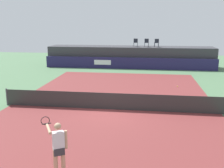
# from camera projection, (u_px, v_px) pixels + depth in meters

# --- Properties ---
(ground_plane) EXTENTS (48.00, 48.00, 0.00)m
(ground_plane) POSITION_uv_depth(u_px,v_px,m) (117.00, 95.00, 17.88)
(ground_plane) COLOR #4C704C
(court_inner) EXTENTS (12.00, 22.00, 0.00)m
(court_inner) POSITION_uv_depth(u_px,v_px,m) (111.00, 109.00, 14.99)
(court_inner) COLOR maroon
(court_inner) RESTS_ON ground
(sponsor_wall) EXTENTS (18.00, 0.22, 1.20)m
(sponsor_wall) POSITION_uv_depth(u_px,v_px,m) (129.00, 63.00, 27.88)
(sponsor_wall) COLOR #231E4C
(sponsor_wall) RESTS_ON ground
(spectator_platform) EXTENTS (18.00, 2.80, 2.20)m
(spectator_platform) POSITION_uv_depth(u_px,v_px,m) (130.00, 56.00, 29.51)
(spectator_platform) COLOR #38383D
(spectator_platform) RESTS_ON ground
(spectator_chair_far_left) EXTENTS (0.45, 0.45, 0.89)m
(spectator_chair_far_left) POSITION_uv_depth(u_px,v_px,m) (136.00, 42.00, 28.83)
(spectator_chair_far_left) COLOR #1E232D
(spectator_chair_far_left) RESTS_ON spectator_platform
(spectator_chair_left) EXTENTS (0.45, 0.45, 0.89)m
(spectator_chair_left) POSITION_uv_depth(u_px,v_px,m) (147.00, 42.00, 28.65)
(spectator_chair_left) COLOR #1E232D
(spectator_chair_left) RESTS_ON spectator_platform
(spectator_chair_center) EXTENTS (0.47, 0.47, 0.89)m
(spectator_chair_center) POSITION_uv_depth(u_px,v_px,m) (157.00, 42.00, 28.42)
(spectator_chair_center) COLOR #1E232D
(spectator_chair_center) RESTS_ON spectator_platform
(tennis_net) EXTENTS (12.40, 0.02, 0.95)m
(tennis_net) POSITION_uv_depth(u_px,v_px,m) (111.00, 101.00, 14.88)
(tennis_net) COLOR #2D2D2D
(tennis_net) RESTS_ON ground
(net_post_near) EXTENTS (0.10, 0.10, 1.00)m
(net_post_near) POSITION_uv_depth(u_px,v_px,m) (7.00, 97.00, 15.70)
(net_post_near) COLOR #4C4C51
(net_post_near) RESTS_ON ground
(tennis_player) EXTENTS (1.09, 1.02, 1.77)m
(tennis_player) POSITION_uv_depth(u_px,v_px,m) (58.00, 147.00, 8.35)
(tennis_player) COLOR white
(tennis_player) RESTS_ON court_inner
(tennis_ball) EXTENTS (0.07, 0.07, 0.07)m
(tennis_ball) POSITION_uv_depth(u_px,v_px,m) (177.00, 86.00, 20.19)
(tennis_ball) COLOR #D8EA33
(tennis_ball) RESTS_ON court_inner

